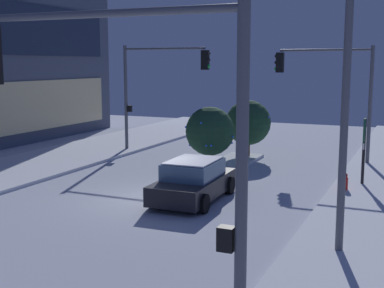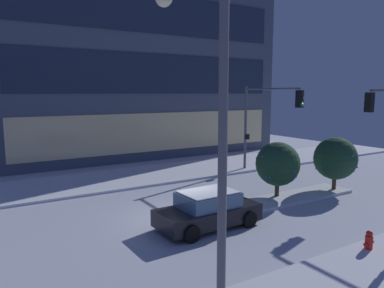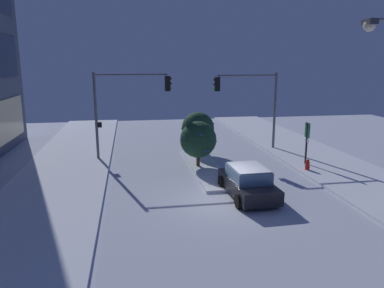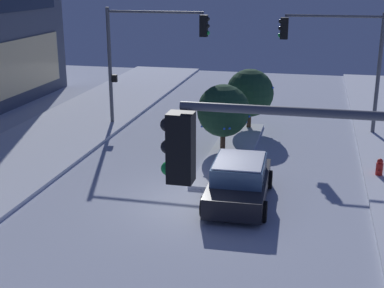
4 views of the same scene
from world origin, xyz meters
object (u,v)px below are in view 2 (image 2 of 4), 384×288
traffic_light_corner_far_right (266,114)px  car_near (208,210)px  decorated_tree_median (278,164)px  decorated_tree_left_of_median (335,158)px  fire_hydrant (369,242)px  street_lamp_arched (203,100)px

traffic_light_corner_far_right → car_near: bearing=-55.5°
decorated_tree_median → decorated_tree_left_of_median: (3.66, -0.67, 0.05)m
car_near → decorated_tree_median: 5.59m
traffic_light_corner_far_right → fire_hydrant: (-5.03, -10.59, -3.70)m
car_near → fire_hydrant: car_near is taller
street_lamp_arched → fire_hydrant: bearing=-92.5°
traffic_light_corner_far_right → street_lamp_arched: size_ratio=0.72×
street_lamp_arched → fire_hydrant: (6.83, 0.10, -4.87)m
car_near → traffic_light_corner_far_right: (8.37, 5.76, 3.37)m
decorated_tree_median → traffic_light_corner_far_right: bearing=54.2°
street_lamp_arched → fire_hydrant: size_ratio=10.38×
traffic_light_corner_far_right → decorated_tree_left_of_median: traffic_light_corner_far_right is taller
decorated_tree_left_of_median → fire_hydrant: bearing=-134.8°
car_near → decorated_tree_left_of_median: decorated_tree_left_of_median is taller
traffic_light_corner_far_right → decorated_tree_left_of_median: (0.57, -4.94, -2.22)m
traffic_light_corner_far_right → decorated_tree_left_of_median: 5.45m
car_near → decorated_tree_median: decorated_tree_median is taller
car_near → traffic_light_corner_far_right: 10.70m
traffic_light_corner_far_right → fire_hydrant: bearing=-25.4°
car_near → street_lamp_arched: street_lamp_arched is taller
decorated_tree_median → decorated_tree_left_of_median: bearing=-10.3°
street_lamp_arched → decorated_tree_median: 11.39m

